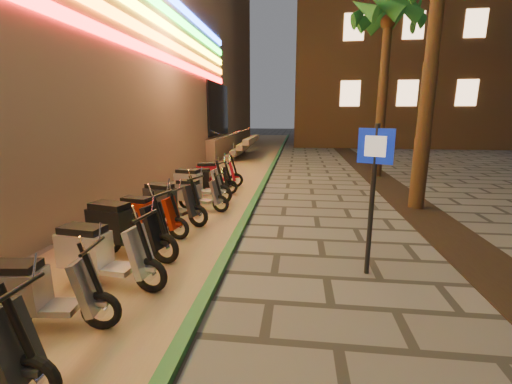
# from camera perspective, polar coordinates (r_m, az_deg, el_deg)

# --- Properties ---
(parking_strip) EXTENTS (3.40, 60.00, 0.01)m
(parking_strip) POSITION_cam_1_polar(r_m,az_deg,el_deg) (13.16, -6.00, 1.71)
(parking_strip) COLOR #8C7251
(parking_strip) RESTS_ON ground
(green_curb) EXTENTS (0.18, 60.00, 0.10)m
(green_curb) POSITION_cam_1_polar(r_m,az_deg,el_deg) (12.88, 1.38, 1.74)
(green_curb) COLOR #215A2A
(green_curb) RESTS_ON ground
(planting_strip) EXTENTS (1.20, 40.00, 0.02)m
(planting_strip) POSITION_cam_1_polar(r_m,az_deg,el_deg) (8.63, 29.04, -5.80)
(planting_strip) COLOR black
(planting_strip) RESTS_ON ground
(palm_d) EXTENTS (2.97, 3.02, 7.16)m
(palm_d) POSITION_cam_1_polar(r_m,az_deg,el_deg) (15.33, 21.17, 24.92)
(palm_d) COLOR #472D19
(palm_d) RESTS_ON ground
(pedestrian_sign) EXTENTS (0.49, 0.25, 2.40)m
(pedestrian_sign) POSITION_cam_1_polar(r_m,az_deg,el_deg) (5.53, 18.97, 1.98)
(pedestrian_sign) COLOR black
(pedestrian_sign) RESTS_ON ground
(scooter_5) EXTENTS (1.58, 0.60, 1.11)m
(scooter_5) POSITION_cam_1_polar(r_m,az_deg,el_deg) (4.93, -32.78, -13.86)
(scooter_5) COLOR black
(scooter_5) RESTS_ON ground
(scooter_6) EXTENTS (1.72, 0.66, 1.20)m
(scooter_6) POSITION_cam_1_polar(r_m,az_deg,el_deg) (5.62, -24.56, -9.28)
(scooter_6) COLOR black
(scooter_6) RESTS_ON ground
(scooter_7) EXTENTS (1.81, 0.88, 1.28)m
(scooter_7) POSITION_cam_1_polar(r_m,az_deg,el_deg) (6.58, -21.25, -5.51)
(scooter_7) COLOR black
(scooter_7) RESTS_ON ground
(scooter_8) EXTENTS (1.54, 0.65, 1.08)m
(scooter_8) POSITION_cam_1_polar(r_m,az_deg,el_deg) (7.55, -17.73, -3.62)
(scooter_8) COLOR black
(scooter_8) RESTS_ON ground
(scooter_9) EXTENTS (1.68, 0.90, 1.20)m
(scooter_9) POSITION_cam_1_polar(r_m,az_deg,el_deg) (8.33, -14.29, -1.53)
(scooter_9) COLOR black
(scooter_9) RESTS_ON ground
(scooter_10) EXTENTS (1.50, 0.66, 1.06)m
(scooter_10) POSITION_cam_1_polar(r_m,az_deg,el_deg) (9.27, -9.98, -0.27)
(scooter_10) COLOR black
(scooter_10) RESTS_ON ground
(scooter_11) EXTENTS (1.76, 0.76, 1.24)m
(scooter_11) POSITION_cam_1_polar(r_m,az_deg,el_deg) (10.19, -9.87, 1.39)
(scooter_11) COLOR black
(scooter_11) RESTS_ON ground
(scooter_12) EXTENTS (1.54, 0.54, 1.08)m
(scooter_12) POSITION_cam_1_polar(r_m,az_deg,el_deg) (11.10, -8.07, 2.02)
(scooter_12) COLOR black
(scooter_12) RESTS_ON ground
(scooter_13) EXTENTS (1.63, 0.76, 1.15)m
(scooter_13) POSITION_cam_1_polar(r_m,az_deg,el_deg) (12.06, -7.05, 3.05)
(scooter_13) COLOR black
(scooter_13) RESTS_ON ground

